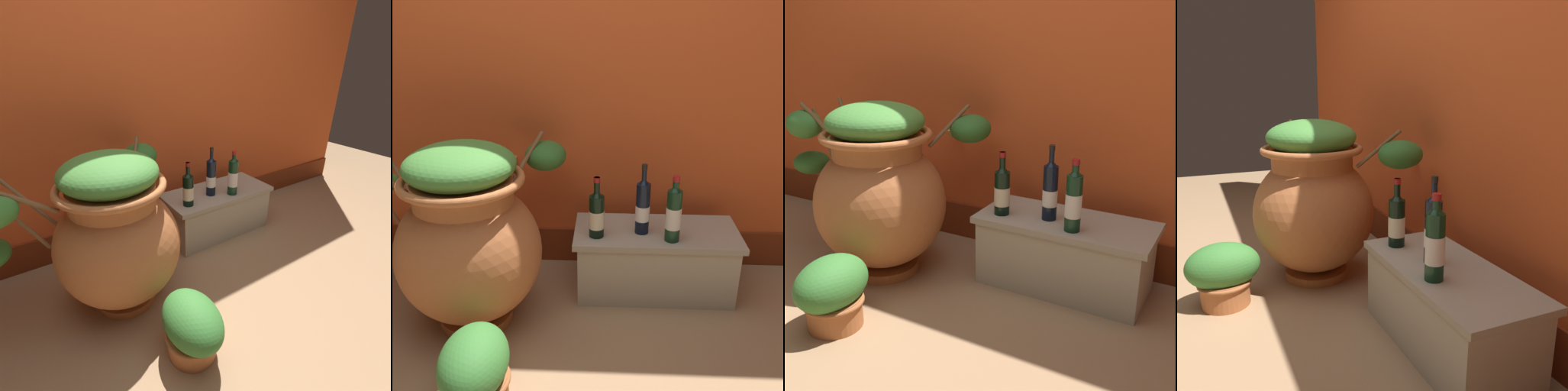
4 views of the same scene
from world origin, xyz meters
TOP-DOWN VIEW (x-y plane):
  - back_wall at (-0.00, 1.20)m, footprint 4.40×0.33m
  - terracotta_urn at (-0.41, 0.54)m, footprint 1.06×0.79m
  - stone_ledge at (0.46, 0.83)m, footprint 0.82×0.37m
  - wine_bottle_left at (0.52, 0.72)m, footprint 0.07×0.07m
  - wine_bottle_middle at (0.16, 0.75)m, footprint 0.07×0.07m
  - wine_bottle_right at (0.38, 0.80)m, footprint 0.07×0.07m
  - potted_shrub at (-0.26, 0.04)m, footprint 0.25×0.35m

SIDE VIEW (x-z plane):
  - potted_shrub at x=-0.26m, z-range 0.01..0.32m
  - stone_ledge at x=0.46m, z-range 0.01..0.36m
  - terracotta_urn at x=-0.41m, z-range 0.01..0.88m
  - wine_bottle_middle at x=0.16m, z-range 0.31..0.62m
  - wine_bottle_right at x=0.38m, z-range 0.31..0.66m
  - wine_bottle_left at x=0.52m, z-range 0.32..0.65m
  - back_wall at x=0.00m, z-range -0.01..2.59m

